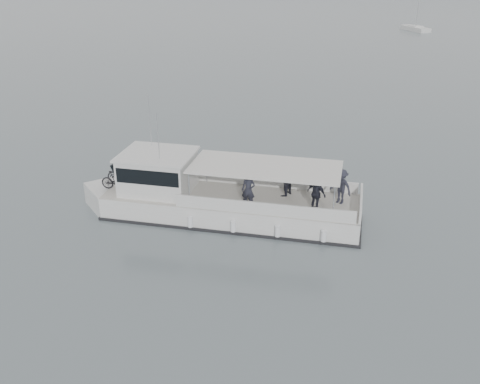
% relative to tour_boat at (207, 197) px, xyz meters
% --- Properties ---
extents(ground, '(1400.00, 1400.00, 0.00)m').
position_rel_tour_boat_xyz_m(ground, '(5.63, -1.70, -1.05)').
color(ground, '#505B5F').
rests_on(ground, ground).
extents(tour_boat, '(15.25, 6.77, 6.38)m').
position_rel_tour_boat_xyz_m(tour_boat, '(0.00, 0.00, 0.00)').
color(tour_boat, silver).
rests_on(tour_boat, ground).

